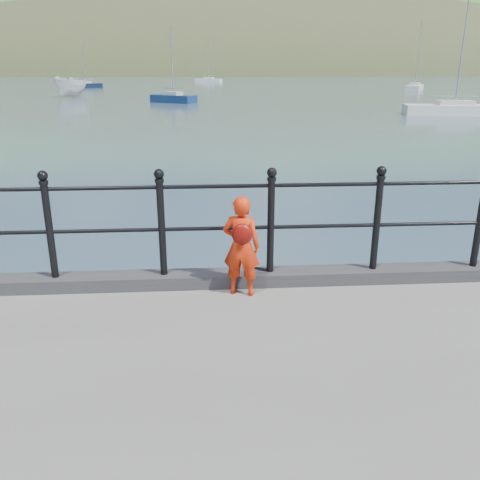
{
  "coord_description": "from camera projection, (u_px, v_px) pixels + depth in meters",
  "views": [
    {
      "loc": [
        -0.11,
        -5.48,
        3.38
      ],
      "look_at": [
        0.25,
        -0.2,
        1.55
      ],
      "focal_mm": 38.0,
      "sensor_mm": 36.0,
      "label": 1
    }
  ],
  "objects": [
    {
      "name": "ground",
      "position": [
        218.0,
        353.0,
        6.28
      ],
      "size": [
        600.0,
        600.0,
        0.0
      ],
      "primitive_type": "plane",
      "color": "#2D4251",
      "rests_on": "ground"
    },
    {
      "name": "kerb",
      "position": [
        217.0,
        278.0,
        5.78
      ],
      "size": [
        60.0,
        0.3,
        0.15
      ],
      "primitive_type": "cube",
      "color": "#28282B",
      "rests_on": "quay"
    },
    {
      "name": "railing",
      "position": [
        216.0,
        215.0,
        5.54
      ],
      "size": [
        18.11,
        0.11,
        1.2
      ],
      "color": "black",
      "rests_on": "kerb"
    },
    {
      "name": "far_shore",
      "position": [
        285.0,
        122.0,
        241.88
      ],
      "size": [
        830.0,
        200.0,
        156.0
      ],
      "color": "#333A21",
      "rests_on": "ground"
    },
    {
      "name": "child",
      "position": [
        241.0,
        246.0,
        5.4
      ],
      "size": [
        0.46,
        0.37,
        1.1
      ],
      "rotation": [
        0.0,
        0.0,
        2.86
      ],
      "color": "red",
      "rests_on": "quay"
    },
    {
      "name": "launch_white",
      "position": [
        71.0,
        87.0,
        55.24
      ],
      "size": [
        3.76,
        6.14,
        2.22
      ],
      "primitive_type": "imported",
      "rotation": [
        0.0,
        0.0,
        -0.3
      ],
      "color": "silver",
      "rests_on": "ground"
    },
    {
      "name": "sailboat_near",
      "position": [
        454.0,
        110.0,
        35.89
      ],
      "size": [
        7.08,
        2.95,
        9.36
      ],
      "rotation": [
        0.0,
        0.0,
        -0.16
      ],
      "color": "silver",
      "rests_on": "ground"
    },
    {
      "name": "sailboat_far",
      "position": [
        415.0,
        88.0,
        70.89
      ],
      "size": [
        4.69,
        6.59,
        9.31
      ],
      "rotation": [
        0.0,
        0.0,
        1.07
      ],
      "color": "silver",
      "rests_on": "ground"
    },
    {
      "name": "sailboat_port",
      "position": [
        173.0,
        99.0,
        47.44
      ],
      "size": [
        4.53,
        3.94,
        6.85
      ],
      "rotation": [
        0.0,
        0.0,
        -0.65
      ],
      "color": "navy",
      "rests_on": "ground"
    },
    {
      "name": "sailboat_deep",
      "position": [
        209.0,
        81.0,
        101.59
      ],
      "size": [
        5.53,
        3.6,
        8.01
      ],
      "rotation": [
        0.0,
        0.0,
        -0.41
      ],
      "color": "white",
      "rests_on": "ground"
    },
    {
      "name": "sailboat_left",
      "position": [
        86.0,
        86.0,
        77.19
      ],
      "size": [
        4.95,
        2.77,
        6.91
      ],
      "rotation": [
        0.0,
        0.0,
        0.29
      ],
      "color": "black",
      "rests_on": "ground"
    }
  ]
}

